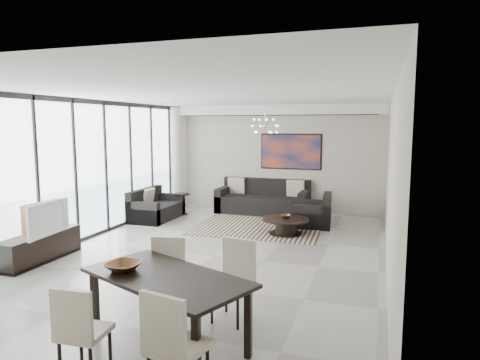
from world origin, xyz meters
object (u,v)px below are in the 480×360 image
at_px(sofa_main, 263,201).
at_px(television, 43,218).
at_px(tv_console, 40,247).
at_px(coffee_table, 286,225).
at_px(dining_table, 167,283).

height_order(sofa_main, television, television).
height_order(sofa_main, tv_console, sofa_main).
bearing_deg(television, sofa_main, -29.10).
bearing_deg(television, tv_console, 67.98).
height_order(coffee_table, tv_console, tv_console).
bearing_deg(sofa_main, television, -114.50).
relative_size(coffee_table, television, 1.01).
bearing_deg(tv_console, coffee_table, 40.69).
height_order(tv_console, television, television).
bearing_deg(dining_table, sofa_main, 96.99).
bearing_deg(tv_console, dining_table, -28.26).
distance_m(sofa_main, television, 5.91).
distance_m(coffee_table, sofa_main, 2.40).
relative_size(coffee_table, dining_table, 0.49).
relative_size(coffee_table, tv_console, 0.64).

